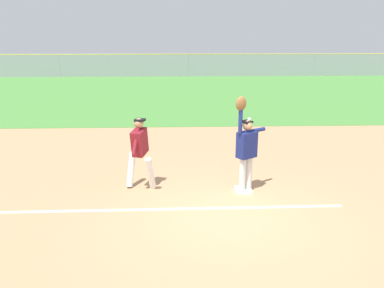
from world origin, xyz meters
name	(u,v)px	position (x,y,z in m)	size (l,w,h in m)	color
ground_plane	(227,215)	(0.00, 0.00, 0.00)	(81.72, 81.72, 0.00)	tan
outfield_grass	(193,92)	(0.00, 17.29, 0.01)	(43.85, 18.96, 0.01)	#478438
chalk_foul_line	(61,211)	(-3.48, 0.29, 0.00)	(12.00, 0.10, 0.01)	white
first_base	(243,190)	(0.52, 1.19, 0.04)	(0.38, 0.38, 0.08)	white
fielder	(246,146)	(0.55, 1.18, 1.12)	(0.81, 0.58, 2.28)	silver
runner	(140,148)	(-1.90, 1.52, 1.00)	(0.76, 0.83, 1.72)	white
baseball	(249,119)	(0.58, 1.11, 1.76)	(0.07, 0.07, 0.07)	white
outfield_fence	(188,65)	(0.00, 26.77, 0.96)	(43.93, 0.08, 1.92)	#93999E
parked_car_green	(103,66)	(-7.93, 30.38, 0.67)	(4.45, 2.21, 1.25)	#1E6B33
parked_car_silver	(145,65)	(-4.01, 30.76, 0.67)	(4.45, 2.21, 1.25)	#B7B7BC
parked_car_red	(195,65)	(0.80, 31.19, 0.67)	(4.52, 2.35, 1.25)	#B21E1E
parked_car_blue	(244,65)	(5.57, 30.82, 0.67)	(4.55, 2.43, 1.25)	#23389E
parked_car_tan	(290,65)	(10.05, 30.92, 0.67)	(4.45, 2.22, 1.25)	tan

